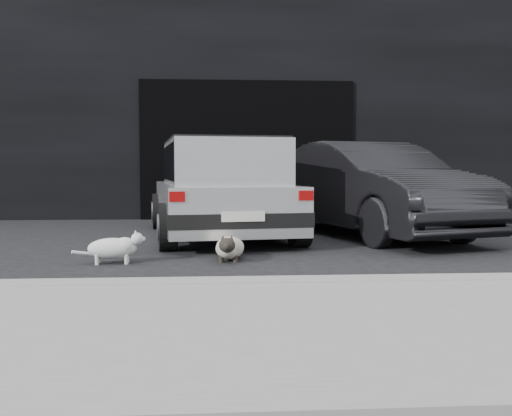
{
  "coord_description": "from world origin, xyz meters",
  "views": [
    {
      "loc": [
        0.45,
        -6.77,
        0.93
      ],
      "look_at": [
        0.87,
        -0.49,
        0.51
      ],
      "focal_mm": 40.0,
      "sensor_mm": 36.0,
      "label": 1
    }
  ],
  "objects": [
    {
      "name": "second_car",
      "position": [
        2.6,
        1.13,
        0.66
      ],
      "size": [
        2.49,
        4.26,
        1.33
      ],
      "primitive_type": "imported",
      "rotation": [
        0.0,
        0.0,
        0.29
      ],
      "color": "black",
      "rests_on": "ground"
    },
    {
      "name": "ground",
      "position": [
        0.0,
        0.0,
        0.0
      ],
      "size": [
        80.0,
        80.0,
        0.0
      ],
      "primitive_type": "plane",
      "color": "black",
      "rests_on": "ground"
    },
    {
      "name": "silver_hatchback",
      "position": [
        0.48,
        1.07,
        0.73
      ],
      "size": [
        2.18,
        3.82,
        1.34
      ],
      "rotation": [
        0.0,
        0.0,
        0.14
      ],
      "color": "silver",
      "rests_on": "ground"
    },
    {
      "name": "cat_white",
      "position": [
        -0.57,
        -1.08,
        0.16
      ],
      "size": [
        0.71,
        0.27,
        0.33
      ],
      "rotation": [
        0.0,
        0.0,
        -1.5
      ],
      "color": "silver",
      "rests_on": "ground"
    },
    {
      "name": "garage_opening",
      "position": [
        1.0,
        3.99,
        1.3
      ],
      "size": [
        4.0,
        0.1,
        2.6
      ],
      "primitive_type": "cube",
      "color": "black",
      "rests_on": "ground"
    },
    {
      "name": "sidewalk",
      "position": [
        1.0,
        -3.8,
        0.06
      ],
      "size": [
        18.0,
        2.2,
        0.11
      ],
      "primitive_type": "cube",
      "color": "gray",
      "rests_on": "ground"
    },
    {
      "name": "curb",
      "position": [
        1.0,
        -2.6,
        0.06
      ],
      "size": [
        18.0,
        0.25,
        0.12
      ],
      "primitive_type": "cube",
      "color": "gray",
      "rests_on": "ground"
    },
    {
      "name": "cat_siamese",
      "position": [
        0.56,
        -0.98,
        0.14
      ],
      "size": [
        0.36,
        0.87,
        0.3
      ],
      "rotation": [
        0.0,
        0.0,
        3.02
      ],
      "color": "beige",
      "rests_on": "ground"
    },
    {
      "name": "building_facade",
      "position": [
        1.0,
        6.0,
        2.5
      ],
      "size": [
        34.0,
        4.0,
        5.0
      ],
      "primitive_type": "cube",
      "color": "black",
      "rests_on": "ground"
    }
  ]
}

